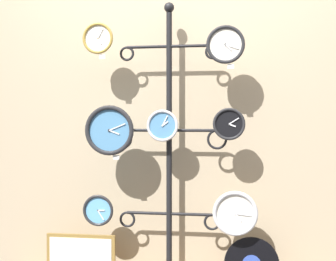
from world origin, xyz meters
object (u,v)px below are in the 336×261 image
display_stand (169,191)px  clock_middle_right (229,124)px  clock_bottom_right (235,213)px  picture_frame (81,260)px  clock_top_right (226,45)px  clock_top_left (98,38)px  clock_middle_center (163,126)px  clock_middle_left (109,130)px  clock_bottom_left (98,210)px

display_stand → clock_middle_right: (0.39, -0.10, 0.44)m
display_stand → clock_bottom_right: size_ratio=6.79×
clock_bottom_right → picture_frame: size_ratio=0.61×
clock_top_right → picture_frame: 1.68m
clock_top_left → display_stand: bearing=12.2°
display_stand → clock_middle_center: (-0.03, -0.09, 0.43)m
clock_middle_center → clock_middle_right: size_ratio=1.01×
picture_frame → clock_middle_right: bearing=-0.9°
clock_top_right → clock_middle_left: 0.91m
clock_top_right → display_stand: bearing=163.3°
clock_middle_right → clock_bottom_right: size_ratio=0.72×
clock_middle_center → clock_bottom_left: clock_middle_center is taller
clock_middle_right → clock_bottom_left: 1.01m
display_stand → clock_top_left: size_ratio=9.41×
picture_frame → clock_top_right: bearing=-1.4°
clock_middle_left → clock_middle_center: clock_middle_left is taller
clock_middle_center → clock_middle_right: bearing=-2.2°
display_stand → picture_frame: size_ratio=4.12×
clock_top_left → clock_middle_right: (0.84, -0.01, -0.55)m
clock_top_right → clock_middle_left: size_ratio=0.74×
clock_top_right → clock_middle_left: (-0.74, -0.01, -0.53)m
clock_bottom_left → clock_top_left: bearing=-51.5°
clock_top_right → picture_frame: size_ratio=0.51×
display_stand → clock_middle_center: 0.44m
clock_top_right → clock_middle_left: clock_top_right is taller
display_stand → clock_top_right: bearing=-16.7°
clock_top_right → clock_bottom_left: (-0.82, 0.02, -1.05)m
clock_top_left → clock_top_right: clock_top_left is taller
picture_frame → clock_bottom_right: bearing=-0.9°
clock_bottom_left → picture_frame: bearing=177.1°
clock_bottom_left → clock_middle_right: bearing=-0.6°
clock_middle_left → picture_frame: 0.88m
clock_middle_right → picture_frame: 1.32m
clock_bottom_right → picture_frame: 1.06m
clock_middle_right → clock_bottom_right: 0.56m
picture_frame → clock_top_left: bearing=-4.2°
clock_bottom_left → clock_bottom_right: bearing=-0.6°
display_stand → clock_bottom_right: 0.46m
display_stand → clock_bottom_left: size_ratio=9.34×
clock_top_left → clock_middle_left: bearing=-16.2°
clock_top_left → clock_middle_left: clock_top_left is taller
clock_bottom_left → picture_frame: 0.35m
clock_middle_left → clock_bottom_left: size_ratio=1.57×
clock_middle_center → clock_middle_left: bearing=-174.3°
clock_top_left → clock_middle_center: clock_top_left is taller
display_stand → clock_bottom_right: (0.43, -0.10, -0.11)m
clock_middle_right → display_stand: bearing=165.3°
clock_top_left → clock_middle_right: size_ratio=1.01×
clock_middle_center → clock_bottom_right: bearing=-2.0°
clock_middle_left → clock_top_right: bearing=0.8°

